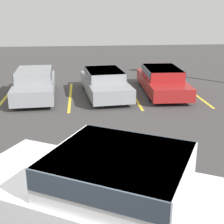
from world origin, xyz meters
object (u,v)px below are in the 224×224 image
at_px(parked_sedan_a, 35,83).
at_px(parked_sedan_b, 105,82).
at_px(pickup_truck, 137,207).
at_px(parked_sedan_c, 162,79).

relative_size(parked_sedan_a, parked_sedan_b, 0.96).
bearing_deg(parked_sedan_a, pickup_truck, 12.87).
distance_m(pickup_truck, parked_sedan_a, 10.33).
xyz_separation_m(pickup_truck, parked_sedan_b, (0.27, 9.93, -0.25)).
xyz_separation_m(parked_sedan_b, parked_sedan_c, (2.78, 0.22, 0.00)).
bearing_deg(parked_sedan_a, parked_sedan_b, 86.84).
bearing_deg(pickup_truck, parked_sedan_b, 117.46).
xyz_separation_m(pickup_truck, parked_sedan_a, (-2.90, 9.91, -0.22)).
bearing_deg(parked_sedan_c, parked_sedan_a, -85.75).
distance_m(parked_sedan_b, parked_sedan_c, 2.79).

